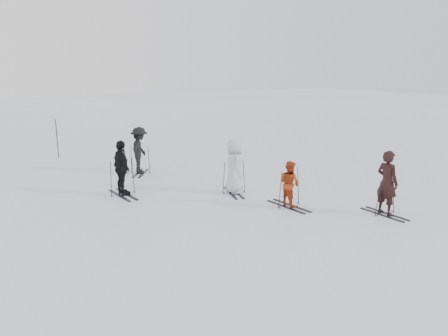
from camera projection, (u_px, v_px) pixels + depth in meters
name	position (u px, v px, depth m)	size (l,w,h in m)	color
ground	(239.00, 203.00, 14.68)	(120.00, 120.00, 0.00)	silver
skier_near_dark	(387.00, 183.00, 13.29)	(0.73, 0.48, 1.99)	black
skier_red	(289.00, 185.00, 14.11)	(0.73, 0.57, 1.49)	#A43412
skier_grey	(234.00, 167.00, 15.58)	(0.96, 0.63, 1.97)	#B6BCC0
skier_uphill_left	(122.00, 169.00, 15.33)	(1.14, 0.47, 1.94)	black
skier_uphill_far	(140.00, 151.00, 18.51)	(1.27, 0.73, 1.97)	black
skis_near_dark	(386.00, 196.00, 13.37)	(0.87, 1.65, 1.20)	black
skis_red	(289.00, 187.00, 14.13)	(0.95, 1.79, 1.31)	black
skis_grey	(234.00, 177.00, 15.67)	(0.89, 1.67, 1.22)	black
skis_uphill_left	(122.00, 177.00, 15.39)	(0.98, 1.85, 1.35)	black
skis_uphill_far	(140.00, 159.00, 18.59)	(0.90, 1.71, 1.24)	black
piste_marker	(57.00, 139.00, 21.83)	(0.04, 0.04, 1.91)	black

